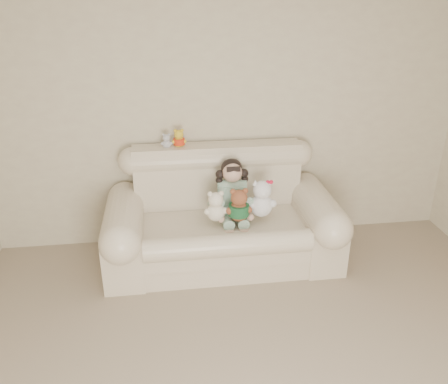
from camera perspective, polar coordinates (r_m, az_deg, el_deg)
wall_back at (r=4.43m, az=0.50°, el=9.78°), size 4.50×0.00×4.50m
sofa at (r=4.22m, az=-0.18°, el=-2.36°), size 2.10×0.95×1.03m
seated_child at (r=4.23m, az=0.99°, el=0.43°), size 0.39×0.45×0.56m
brown_teddy at (r=4.02m, az=1.82°, el=-1.20°), size 0.27×0.23×0.36m
white_cat at (r=4.11m, az=4.62°, el=-0.31°), size 0.26×0.21×0.41m
cream_teddy at (r=4.03m, az=-1.02°, el=-1.39°), size 0.23×0.19×0.32m
yellow_mini_bear at (r=4.32m, az=-5.50°, el=6.70°), size 0.14×0.11×0.21m
grey_mini_plush at (r=4.31m, az=-6.98°, el=6.33°), size 0.12×0.09×0.17m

